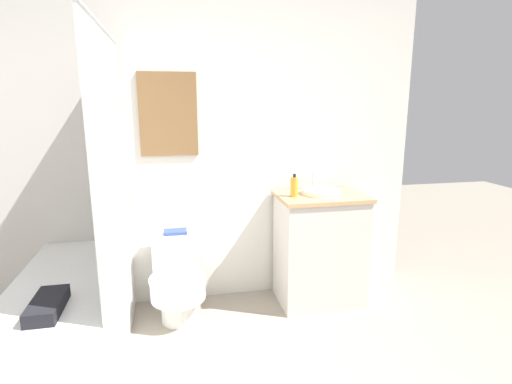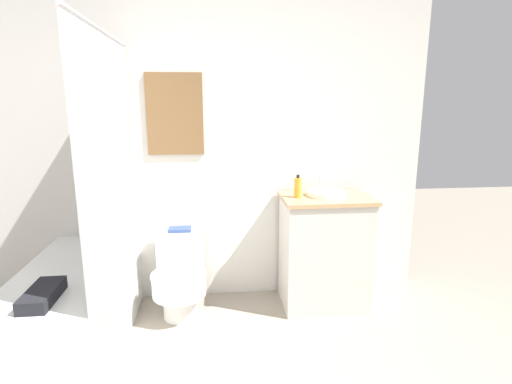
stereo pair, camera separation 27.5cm
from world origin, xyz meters
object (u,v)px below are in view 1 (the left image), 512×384
object	(u,v)px
sink	(321,191)
book_on_tank	(175,232)
soap_bottle	(294,187)
toilet	(178,279)

from	to	relation	value
sink	book_on_tank	world-z (taller)	sink
soap_bottle	book_on_tank	size ratio (longest dim) A/B	1.00
book_on_tank	soap_bottle	bearing A→B (deg)	-8.24
toilet	book_on_tank	world-z (taller)	book_on_tank
toilet	soap_bottle	bearing A→B (deg)	0.79
sink	book_on_tank	size ratio (longest dim) A/B	1.93
book_on_tank	toilet	bearing A→B (deg)	-90.00
sink	book_on_tank	bearing A→B (deg)	175.38
soap_bottle	book_on_tank	bearing A→B (deg)	171.76
toilet	soap_bottle	xyz separation A→B (m)	(0.89, 0.01, 0.66)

